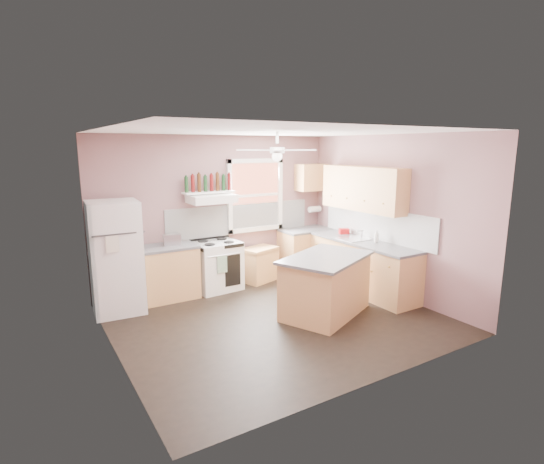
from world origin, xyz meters
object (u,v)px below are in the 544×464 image
toaster (172,240)px  stove (217,266)px  refrigerator (116,257)px  island (326,286)px  cart (260,264)px

toaster → stove: toaster is taller
toaster → stove: bearing=9.5°
refrigerator → stove: 1.78m
toaster → island: (1.71, -1.91, -0.56)m
refrigerator → stove: (1.72, 0.16, -0.43)m
toaster → cart: 1.80m
stove → cart: bearing=-2.9°
island → toaster: bearing=107.6°
refrigerator → cart: 2.67m
island → stove: bearing=91.9°
cart → toaster: bearing=162.1°
stove → cart: size_ratio=1.34×
stove → toaster: bearing=174.6°
stove → island: 2.12m
toaster → refrigerator: bearing=-158.8°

